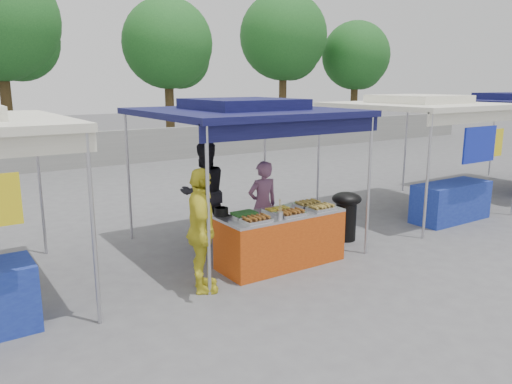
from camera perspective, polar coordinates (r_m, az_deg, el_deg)
ground_plane at (r=8.13m, az=2.38°, el=-8.01°), size 80.00×80.00×0.00m
back_wall at (r=17.86m, az=-19.00°, el=4.56°), size 40.00×0.25×1.20m
main_canopy at (r=8.43m, az=-1.42°, el=9.25°), size 3.20×3.20×2.57m
neighbor_stall_right at (r=11.31m, az=19.47°, el=5.44°), size 3.20×3.20×2.57m
tree_1 at (r=19.45m, az=-26.94°, el=16.56°), size 3.97×3.97×6.83m
tree_2 at (r=21.01m, az=-9.75°, el=15.95°), size 3.61×3.57×6.13m
tree_3 at (r=24.34m, az=3.36°, el=16.93°), size 4.04×4.04×6.95m
tree_4 at (r=26.76m, az=11.48°, el=14.71°), size 3.48×3.42×5.87m
vendor_table at (r=7.91m, az=2.84°, el=-5.33°), size 2.00×0.80×0.85m
food_tray_fl at (r=7.26m, az=0.03°, el=-3.17°), size 0.42×0.30×0.07m
food_tray_fm at (r=7.61m, az=4.04°, el=-2.46°), size 0.42×0.30×0.07m
food_tray_fr at (r=8.00m, az=7.48°, el=-1.80°), size 0.42×0.30×0.07m
food_tray_bl at (r=7.53m, az=-1.34°, el=-2.61°), size 0.42×0.30×0.07m
food_tray_bm at (r=7.83m, az=2.46°, el=-2.03°), size 0.42×0.30×0.07m
food_tray_br at (r=8.22m, az=5.90°, el=-1.37°), size 0.42×0.30×0.07m
cooking_pot at (r=7.61m, az=-3.99°, el=-2.25°), size 0.21×0.21×0.12m
skewer_cup at (r=7.41m, az=2.78°, el=-2.69°), size 0.09×0.09×0.11m
wok_burner at (r=9.23m, az=10.27°, el=-2.23°), size 0.54×0.54×0.90m
crate_left at (r=8.29m, az=-1.91°, el=-6.46°), size 0.51×0.36×0.31m
crate_right at (r=8.72m, az=1.49°, el=-5.46°), size 0.53×0.37×0.32m
crate_stacked at (r=8.63m, az=1.50°, el=-3.45°), size 0.53×0.37×0.32m
vendor_woman at (r=8.57m, az=0.77°, el=-1.53°), size 0.59×0.41×1.54m
helper_man at (r=8.98m, az=-5.94°, el=-0.01°), size 0.92×0.73×1.82m
customer_person at (r=6.82m, az=-6.26°, el=-4.45°), size 0.80×1.10×1.73m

